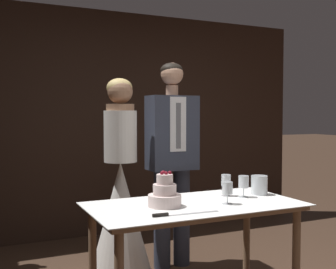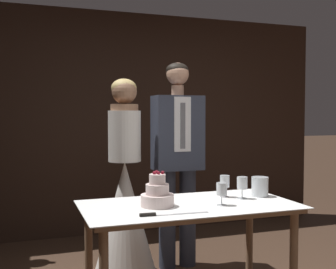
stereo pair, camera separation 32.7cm
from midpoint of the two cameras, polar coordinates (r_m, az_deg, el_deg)
The scene contains 10 objects.
wall_back at distance 4.98m, azimuth -2.34°, elevation 1.57°, with size 4.65×0.12×2.55m, color black.
cake_table at distance 2.95m, azimuth 6.09°, elevation -11.08°, with size 1.47×0.77×0.76m.
tiered_cake at distance 2.83m, azimuth 1.89°, elevation -8.18°, with size 0.22×0.22×0.24m.
cake_knife at distance 2.60m, azimuth 2.72°, elevation -10.77°, with size 0.44×0.05×0.02m.
wine_glass_near at distance 2.90m, azimuth 10.54°, elevation -7.38°, with size 0.07×0.07×0.15m.
wine_glass_middle at distance 3.15m, azimuth 12.98°, elevation -6.51°, with size 0.08×0.08×0.16m.
wine_glass_far at distance 3.18m, azimuth 10.64°, elevation -6.43°, with size 0.07×0.07×0.16m.
hurricane_candle at distance 3.28m, azimuth 15.17°, elevation -6.92°, with size 0.13×0.13×0.15m.
bride at distance 3.68m, azimuth -3.32°, elevation -9.10°, with size 0.54×0.54×1.68m.
groom at distance 3.78m, azimuth 3.78°, elevation -2.56°, with size 0.44×0.25×1.84m.
Camera 2 is at (-1.29, -2.37, 1.38)m, focal length 45.00 mm.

